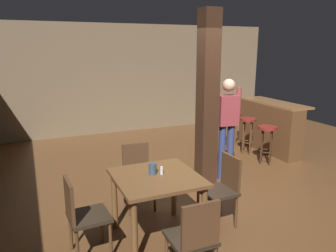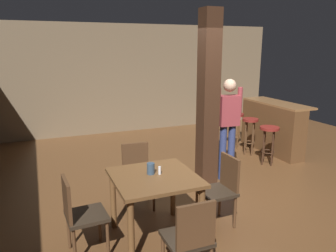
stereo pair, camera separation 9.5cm
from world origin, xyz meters
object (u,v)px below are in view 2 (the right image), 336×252
(standing_person, at_px, (228,122))
(bar_stool_far, at_px, (235,122))
(chair_east, at_px, (221,187))
(chair_south, at_px, (190,237))
(napkin_cup, at_px, (151,169))
(salt_shaker, at_px, (160,170))
(bar_counter, at_px, (272,127))
(bar_stool_near, at_px, (269,136))
(chair_west, at_px, (79,212))
(chair_north, at_px, (137,172))
(bar_stool_mid, at_px, (250,128))
(dining_table, at_px, (155,186))

(standing_person, xyz_separation_m, bar_stool_far, (1.13, 1.46, -0.41))
(bar_stool_far, bearing_deg, chair_east, -126.28)
(chair_south, distance_m, napkin_cup, 1.02)
(bar_stool_far, bearing_deg, salt_shaker, -136.51)
(chair_east, bearing_deg, bar_counter, 40.32)
(bar_stool_far, bearing_deg, bar_stool_near, -89.70)
(salt_shaker, distance_m, bar_stool_far, 3.87)
(bar_counter, bearing_deg, chair_west, -153.22)
(bar_counter, bearing_deg, bar_stool_far, 139.17)
(chair_north, bearing_deg, salt_shaker, -87.95)
(chair_south, xyz_separation_m, bar_stool_near, (2.85, 2.42, 0.06))
(chair_east, relative_size, standing_person, 0.52)
(salt_shaker, distance_m, bar_stool_mid, 3.56)
(chair_north, height_order, chair_east, same)
(chair_east, bearing_deg, salt_shaker, 176.31)
(chair_west, relative_size, salt_shaker, 9.21)
(salt_shaker, bearing_deg, bar_stool_far, 43.49)
(chair_north, xyz_separation_m, chair_east, (0.84, -0.87, 0.00))
(salt_shaker, height_order, standing_person, standing_person)
(dining_table, bearing_deg, chair_south, -88.53)
(salt_shaker, xyz_separation_m, standing_person, (1.68, 1.19, 0.18))
(standing_person, xyz_separation_m, bar_stool_mid, (1.16, 0.95, -0.43))
(chair_east, distance_m, standing_person, 1.59)
(dining_table, distance_m, chair_east, 0.89)
(dining_table, height_order, chair_north, chair_north)
(chair_west, xyz_separation_m, standing_person, (2.62, 1.24, 0.50))
(chair_west, height_order, bar_stool_mid, chair_west)
(bar_counter, bearing_deg, standing_person, -151.13)
(chair_south, bearing_deg, chair_east, 45.07)
(chair_east, height_order, bar_stool_mid, chair_east)
(standing_person, xyz_separation_m, bar_stool_near, (1.13, 0.31, -0.44))
(napkin_cup, xyz_separation_m, bar_stool_mid, (2.92, 2.09, -0.27))
(chair_south, relative_size, standing_person, 0.52)
(dining_table, bearing_deg, bar_counter, 31.93)
(chair_north, height_order, salt_shaker, chair_north)
(napkin_cup, bearing_deg, chair_north, 85.41)
(bar_counter, relative_size, bar_stool_near, 2.22)
(chair_east, relative_size, chair_south, 1.00)
(dining_table, bearing_deg, bar_stool_near, 27.92)
(chair_east, distance_m, napkin_cup, 0.97)
(chair_north, height_order, bar_stool_mid, chair_north)
(chair_north, distance_m, bar_stool_near, 2.92)
(chair_south, distance_m, salt_shaker, 0.97)
(napkin_cup, distance_m, bar_stool_far, 3.90)
(chair_east, height_order, salt_shaker, chair_east)
(chair_west, bearing_deg, chair_south, -44.21)
(chair_west, distance_m, bar_stool_far, 4.62)
(bar_stool_far, bearing_deg, bar_stool_mid, -86.51)
(napkin_cup, bearing_deg, bar_stool_far, 42.01)
(chair_west, distance_m, standing_person, 2.94)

